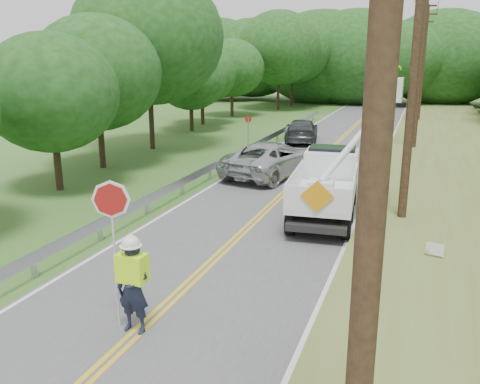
% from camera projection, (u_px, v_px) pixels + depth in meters
% --- Properties ---
extents(ground, '(140.00, 140.00, 0.00)m').
position_uv_depth(ground, '(150.00, 321.00, 11.39)').
color(ground, '#2B571A').
rests_on(ground, ground).
extents(road, '(7.20, 96.00, 0.03)m').
position_uv_depth(road, '(297.00, 181.00, 24.10)').
color(road, '#4D4C4F').
rests_on(road, ground).
extents(guardrail, '(0.18, 48.00, 0.77)m').
position_uv_depth(guardrail, '(225.00, 161.00, 26.10)').
color(guardrail, '#A4A6AD').
rests_on(guardrail, ground).
extents(utility_poles, '(1.60, 43.30, 10.00)m').
position_uv_depth(utility_poles, '(419.00, 67.00, 23.83)').
color(utility_poles, black).
rests_on(utility_poles, ground).
extents(tall_grass_verge, '(7.00, 96.00, 0.30)m').
position_uv_depth(tall_grass_verge, '(458.00, 191.00, 21.74)').
color(tall_grass_verge, '#5D662F').
rests_on(tall_grass_verge, ground).
extents(treeline_left, '(10.55, 55.19, 10.98)m').
position_uv_depth(treeline_left, '(223.00, 55.00, 41.25)').
color(treeline_left, '#332319').
rests_on(treeline_left, ground).
extents(treeline_horizon, '(58.47, 15.76, 12.65)m').
position_uv_depth(treeline_horizon, '(392.00, 58.00, 60.50)').
color(treeline_horizon, '#163F0F').
rests_on(treeline_horizon, ground).
extents(flagger, '(1.21, 0.51, 3.32)m').
position_uv_depth(flagger, '(132.00, 281.00, 10.66)').
color(flagger, '#191E33').
rests_on(flagger, road).
extents(bucket_truck, '(3.73, 6.46, 6.27)m').
position_uv_depth(bucket_truck, '(333.00, 174.00, 19.17)').
color(bucket_truck, black).
rests_on(bucket_truck, road).
extents(suv_silver, '(4.11, 6.61, 1.71)m').
position_uv_depth(suv_silver, '(271.00, 159.00, 24.95)').
color(suv_silver, '#B5B9BD').
rests_on(suv_silver, road).
extents(suv_darkgrey, '(3.08, 5.59, 1.53)m').
position_uv_depth(suv_darkgrey, '(302.00, 131.00, 34.93)').
color(suv_darkgrey, '#373B3E').
rests_on(suv_darkgrey, road).
extents(stop_sign_permanent, '(0.39, 0.27, 2.13)m').
position_uv_depth(stop_sign_permanent, '(248.00, 127.00, 32.22)').
color(stop_sign_permanent, '#A4A6AD').
rests_on(stop_sign_permanent, ground).
extents(yard_sign, '(0.47, 0.16, 0.70)m').
position_uv_depth(yard_sign, '(435.00, 250.00, 14.19)').
color(yard_sign, white).
rests_on(yard_sign, ground).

